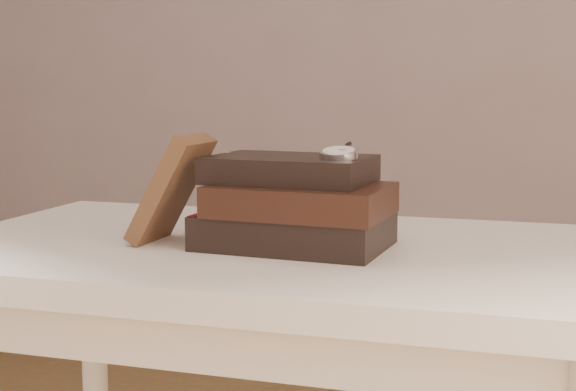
% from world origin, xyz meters
% --- Properties ---
extents(table, '(1.00, 0.60, 0.75)m').
position_xyz_m(table, '(0.00, 0.35, 0.66)').
color(table, silver).
rests_on(table, ground).
extents(book_stack, '(0.28, 0.20, 0.13)m').
position_xyz_m(book_stack, '(0.05, 0.33, 0.81)').
color(book_stack, black).
rests_on(book_stack, table).
extents(journal, '(0.11, 0.11, 0.16)m').
position_xyz_m(journal, '(-0.13, 0.31, 0.83)').
color(journal, '#3E2617').
rests_on(journal, table).
extents(pocket_watch, '(0.06, 0.16, 0.02)m').
position_xyz_m(pocket_watch, '(0.12, 0.32, 0.89)').
color(pocket_watch, silver).
rests_on(pocket_watch, book_stack).
extents(eyeglasses, '(0.12, 0.13, 0.05)m').
position_xyz_m(eyeglasses, '(-0.04, 0.43, 0.82)').
color(eyeglasses, silver).
rests_on(eyeglasses, book_stack).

